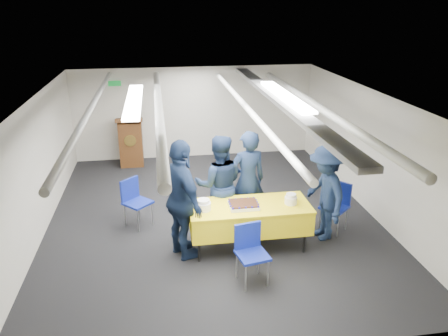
{
  "coord_description": "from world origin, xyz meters",
  "views": [
    {
      "loc": [
        -0.93,
        -7.31,
        3.84
      ],
      "look_at": [
        0.19,
        -0.2,
        1.05
      ],
      "focal_mm": 35.0,
      "sensor_mm": 36.0,
      "label": 1
    }
  ],
  "objects": [
    {
      "name": "ground",
      "position": [
        0.0,
        0.0,
        0.0
      ],
      "size": [
        7.0,
        7.0,
        0.0
      ],
      "primitive_type": "plane",
      "color": "black",
      "rests_on": "ground"
    },
    {
      "name": "room_shell",
      "position": [
        0.09,
        0.41,
        1.81
      ],
      "size": [
        6.0,
        7.0,
        2.3
      ],
      "color": "silver",
      "rests_on": "ground"
    },
    {
      "name": "serving_table",
      "position": [
        0.45,
        -1.17,
        0.56
      ],
      "size": [
        1.94,
        0.82,
        0.77
      ],
      "color": "black",
      "rests_on": "ground"
    },
    {
      "name": "sheet_cake",
      "position": [
        0.34,
        -1.22,
        0.81
      ],
      "size": [
        0.47,
        0.36,
        0.09
      ],
      "color": "white",
      "rests_on": "serving_table"
    },
    {
      "name": "plate_stack_left",
      "position": [
        -0.3,
        -1.22,
        0.85
      ],
      "size": [
        0.23,
        0.23,
        0.18
      ],
      "color": "white",
      "rests_on": "serving_table"
    },
    {
      "name": "plate_stack_right",
      "position": [
        1.11,
        -1.22,
        0.85
      ],
      "size": [
        0.2,
        0.2,
        0.17
      ],
      "color": "white",
      "rests_on": "serving_table"
    },
    {
      "name": "podium",
      "position": [
        -1.6,
        3.05,
        0.61
      ],
      "size": [
        0.62,
        0.53,
        1.25
      ],
      "color": "brown",
      "rests_on": "ground"
    },
    {
      "name": "chair_near",
      "position": [
        0.28,
        -2.04,
        0.53
      ],
      "size": [
        0.49,
        0.49,
        0.87
      ],
      "color": "gray",
      "rests_on": "ground"
    },
    {
      "name": "chair_right",
      "position": [
        2.1,
        -0.78,
        0.53
      ],
      "size": [
        0.59,
        0.59,
        0.87
      ],
      "color": "gray",
      "rests_on": "ground"
    },
    {
      "name": "chair_left",
      "position": [
        -1.42,
        -0.07,
        0.53
      ],
      "size": [
        0.59,
        0.59,
        0.87
      ],
      "color": "gray",
      "rests_on": "ground"
    },
    {
      "name": "sailor_a",
      "position": [
        0.56,
        -0.46,
        0.9
      ],
      "size": [
        0.71,
        0.53,
        1.79
      ],
      "primitive_type": "imported",
      "rotation": [
        0.0,
        0.0,
        3.3
      ],
      "color": "#0D1932",
      "rests_on": "ground"
    },
    {
      "name": "sailor_b",
      "position": [
        0.05,
        -0.53,
        0.88
      ],
      "size": [
        0.91,
        0.74,
        1.76
      ],
      "primitive_type": "imported",
      "rotation": [
        0.0,
        0.0,
        3.05
      ],
      "color": "#0D1932",
      "rests_on": "ground"
    },
    {
      "name": "sailor_c",
      "position": [
        -0.63,
        -1.25,
        0.97
      ],
      "size": [
        0.89,
        1.23,
        1.93
      ],
      "primitive_type": "imported",
      "rotation": [
        0.0,
        0.0,
        1.98
      ],
      "color": "#0D1932",
      "rests_on": "ground"
    },
    {
      "name": "sailor_d",
      "position": [
        1.76,
        -1.03,
        0.83
      ],
      "size": [
        0.71,
        1.12,
        1.65
      ],
      "primitive_type": "imported",
      "rotation": [
        0.0,
        0.0,
        -1.48
      ],
      "color": "#0D1932",
      "rests_on": "ground"
    }
  ]
}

